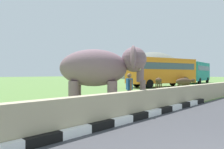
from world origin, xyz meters
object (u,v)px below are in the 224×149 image
Objects in this scene: bus_orange at (162,70)px; cow_near at (184,82)px; elephant at (102,69)px; cow_mid at (159,81)px; person_handler at (129,88)px; bus_teal at (196,71)px; cow_far at (185,80)px.

cow_near is (-4.14, -4.76, -1.21)m from bus_orange.
elephant reaches higher than cow_mid.
elephant is 12.76m from cow_mid.
elephant is 0.40× the size of bus_orange.
bus_orange is at bearing 24.67° from person_handler.
cow_mid is at bearing 20.01° from elephant.
person_handler is (1.69, -0.26, -0.94)m from elephant.
bus_teal is 11.87m from cow_far.
bus_orange is 6.42m from cow_near.
cow_near is 6.01m from cow_far.
cow_near is (-16.85, -5.65, -1.21)m from bus_teal.
elephant is 2.33× the size of person_handler.
person_handler is 0.87× the size of cow_mid.
bus_orange reaches higher than person_handler.
cow_far is at bearing 15.11° from person_handler.
person_handler is 28.00m from bus_teal.
elephant is 2.02× the size of cow_mid.
bus_orange reaches higher than elephant.
elephant is at bearing -165.93° from bus_teal.
cow_near and cow_mid have the same top height.
bus_teal is at bearing 15.42° from person_handler.
cow_far is at bearing 12.89° from elephant.
cow_near is 2.82m from cow_mid.
person_handler is 0.19× the size of bus_teal.
cow_far is (17.30, 3.96, -1.00)m from elephant.
cow_far is at bearing -164.15° from bus_teal.
bus_orange is 5.64× the size of cow_near.
person_handler is 0.17× the size of bus_orange.
bus_teal is at bearing 15.85° from cow_far.
elephant is at bearing -172.59° from cow_near.
elephant is at bearing -167.11° from cow_far.
person_handler is 0.96× the size of cow_near.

